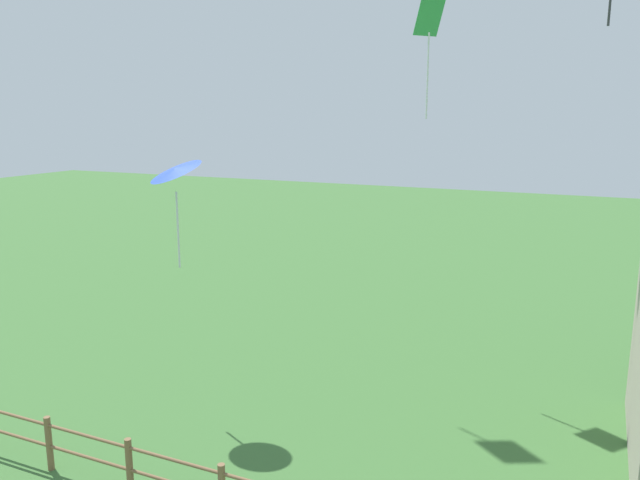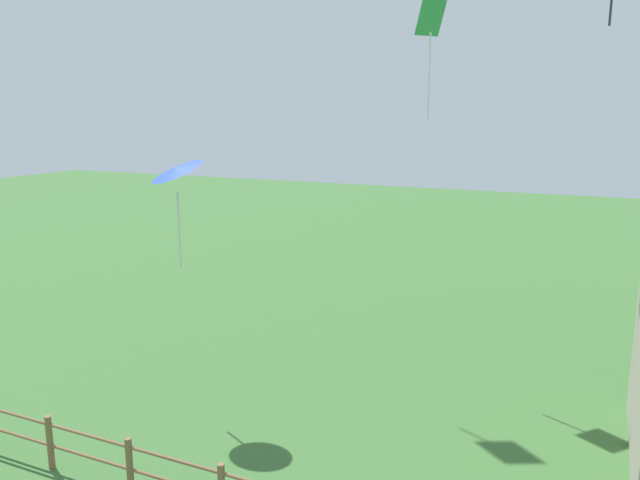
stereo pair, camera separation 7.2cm
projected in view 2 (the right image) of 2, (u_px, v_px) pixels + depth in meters
The scene contains 2 objects.
kite_green_diamond at pixel (431, 31), 17.29m from camera, with size 0.84×0.89×3.32m.
kite_blue_delta at pixel (176, 171), 15.53m from camera, with size 1.87×1.85×2.82m.
Camera 2 is at (4.96, -2.48, 7.63)m, focal length 35.00 mm.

